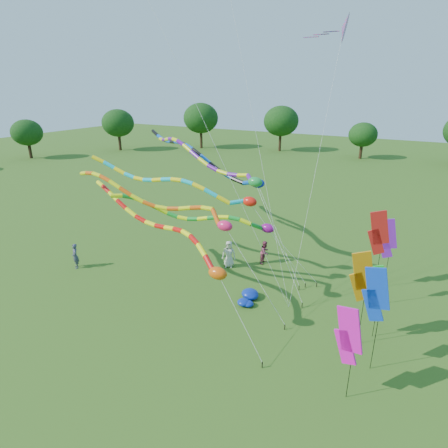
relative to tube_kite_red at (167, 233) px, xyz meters
The scene contains 19 objects.
ground 5.93m from the tube_kite_red, 27.02° to the right, with size 160.00×160.00×0.00m, color #2C5B18.
tree_ring 4.71m from the tube_kite_red, 15.42° to the left, with size 115.31×119.56×9.53m.
tube_kite_red is the anchor object (origin of this frame).
tube_kite_orange 1.61m from the tube_kite_red, 126.78° to the left, with size 13.46×1.12×7.25m.
tube_kite_purple 6.44m from the tube_kite_red, 97.31° to the left, with size 13.75×5.83×8.61m.
tube_kite_blue 8.60m from the tube_kite_red, 107.48° to the left, with size 16.02×7.07×8.38m.
tube_kite_cyan 4.00m from the tube_kite_red, 107.39° to the left, with size 13.99×2.46×7.61m.
tube_kite_green 3.03m from the tube_kite_red, 68.64° to the left, with size 10.96×5.09×6.11m.
delta_kite_high_c 14.98m from the tube_kite_red, 55.25° to the left, with size 3.09×7.73×15.83m.
banner_pole_magenta_b 10.46m from the tube_kite_red, 13.33° to the right, with size 1.15×0.32×4.00m.
banner_pole_green 10.68m from the tube_kite_red, 10.79° to the left, with size 1.13×0.45×3.85m.
banner_pole_orange 9.94m from the tube_kite_red, ahead, with size 1.09×0.55×4.82m.
banner_pole_red 11.05m from the tube_kite_red, 26.08° to the left, with size 1.12×0.47×5.57m.
banner_pole_blue_b 10.67m from the tube_kite_red, ahead, with size 1.16×0.16×4.83m.
banner_pole_violet 12.65m from the tube_kite_red, 35.96° to the left, with size 1.16×0.23×4.38m.
blue_nylon_heap 6.08m from the tube_kite_red, 23.46° to the left, with size 1.29×1.08×0.37m.
person_a 6.16m from the tube_kite_red, 79.69° to the left, with size 0.90×0.59×1.84m, color beige.
person_b 8.53m from the tube_kite_red, behind, with size 0.62×0.41×1.70m, color #3D3E55.
person_c 8.12m from the tube_kite_red, 67.61° to the left, with size 0.79×0.61×1.62m, color #883149.
Camera 1 is at (7.88, -12.77, 11.50)m, focal length 30.00 mm.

